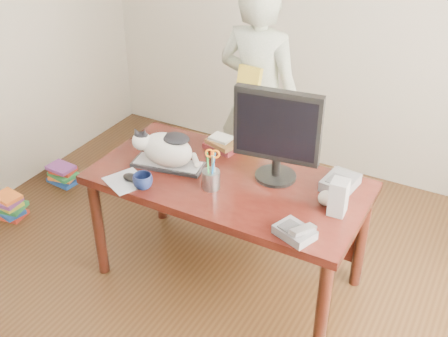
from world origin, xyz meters
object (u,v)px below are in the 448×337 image
mouse (131,177)px  keyboard (168,164)px  pen_cup (211,177)px  phone (295,232)px  cat (165,148)px  person (259,100)px  book_pile_b (63,174)px  desk (234,194)px  book_stack (222,144)px  book_pile_a (8,206)px  monitor (277,131)px  coffee_mug (143,181)px  speaker (339,197)px  calculator (340,182)px  baseball (326,198)px

mouse → keyboard: bearing=92.7°
mouse → pen_cup: bearing=44.4°
mouse → phone: size_ratio=0.53×
cat → person: bearing=67.9°
cat → book_pile_b: (-1.32, 0.40, -0.80)m
mouse → person: 1.18m
desk → phone: size_ratio=7.07×
desk → cat: (-0.40, -0.13, 0.27)m
keyboard → book_stack: size_ratio=1.92×
pen_cup → phone: size_ratio=1.12×
mouse → book_pile_a: 1.44m
monitor → book_stack: size_ratio=2.35×
desk → cat: 0.50m
keyboard → book_pile_b: size_ratio=1.76×
pen_cup → cat: bearing=167.9°
monitor → coffee_mug: 0.80m
pen_cup → book_stack: pen_cup is taller
keyboard → monitor: (0.62, 0.17, 0.30)m
desk → phone: 0.69m
cat → monitor: monitor is taller
cat → coffee_mug: cat is taller
coffee_mug → mouse: bearing=165.4°
speaker → cat: bearing=178.4°
coffee_mug → person: bearing=82.3°
keyboard → calculator: bearing=4.8°
baseball → person: (-0.80, 0.83, 0.07)m
cat → baseball: bearing=-6.3°
phone → calculator: 0.54m
keyboard → calculator: 1.02m
person → calculator: bearing=145.9°
calculator → mouse: bearing=-147.7°
baseball → book_pile_b: 2.43m
cat → book_stack: size_ratio=1.77×
speaker → person: 1.24m
keyboard → phone: phone is taller
pen_cup → baseball: size_ratio=3.04×
monitor → person: bearing=114.2°
cat → book_pile_a: 1.57m
book_pile_a → book_pile_b: bearing=86.9°
baseball → desk: bearing=175.3°
cat → phone: 0.98m
baseball → person: bearing=134.0°
person → coffee_mug: bearing=85.8°
desk → book_pile_b: 1.82m
baseball → monitor: bearing=163.9°
phone → book_stack: bearing=161.4°
coffee_mug → book_pile_a: size_ratio=0.42×
keyboard → phone: bearing=-26.5°
monitor → book_stack: (-0.44, 0.17, -0.28)m
pen_cup → book_stack: size_ratio=1.07×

